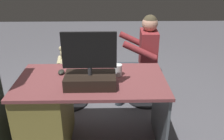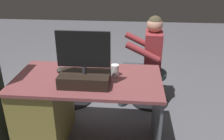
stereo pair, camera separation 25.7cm
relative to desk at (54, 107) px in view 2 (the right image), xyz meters
name	(u,v)px [view 2 (the right image)]	position (x,y,z in m)	size (l,w,h in m)	color
ground_plane	(95,120)	(-0.35, -0.34, -0.39)	(10.00, 10.00, 0.00)	#5A5960
desk	(54,107)	(0.00, 0.00, 0.00)	(1.36, 0.73, 0.72)	brown
monitor	(85,72)	(-0.35, 0.12, 0.45)	(0.45, 0.25, 0.48)	black
keyboard	(88,72)	(-0.33, -0.11, 0.34)	(0.42, 0.14, 0.02)	black
computer_mouse	(60,70)	(-0.05, -0.12, 0.35)	(0.06, 0.10, 0.04)	#2A2B24
cup	(115,70)	(-0.59, -0.08, 0.38)	(0.08, 0.08, 0.11)	white
tv_remote	(66,80)	(-0.16, 0.07, 0.34)	(0.04, 0.15, 0.02)	black
office_chair_teddy	(73,83)	(0.00, -0.76, -0.13)	(0.47, 0.47, 0.44)	black
teddy_bear	(72,59)	(0.00, -0.77, 0.20)	(0.25, 0.25, 0.34)	#C9BB8A
visitor_chair	(150,85)	(-1.00, -0.81, -0.14)	(0.48, 0.48, 0.44)	black
person	(146,55)	(-0.91, -0.80, 0.27)	(0.52, 0.49, 1.13)	maroon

